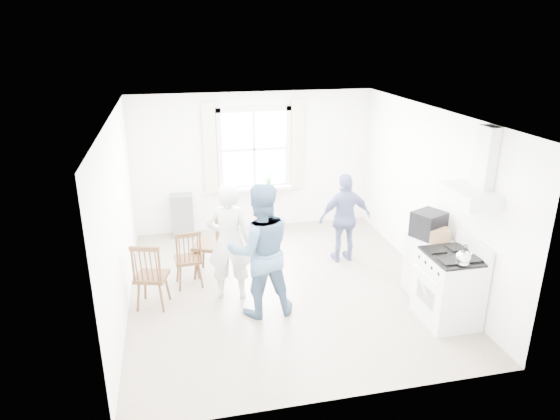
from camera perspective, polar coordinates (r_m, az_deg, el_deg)
The scene contains 16 objects.
room_shell at distance 7.09m, azimuth 0.44°, elevation 0.53°, with size 4.62×5.12×2.64m.
window_assembly at distance 9.34m, azimuth -2.94°, elevation 6.39°, with size 1.88×0.24×1.70m.
range_hood at distance 6.52m, azimuth 21.34°, elevation 2.91°, with size 0.45×0.76×0.94m.
shelf_unit at distance 9.42m, azimuth -11.12°, elevation -0.62°, with size 0.40×0.30×0.80m, color slate.
gas_stove at distance 6.96m, azimuth 18.75°, elevation -8.36°, with size 0.68×0.76×1.12m.
kettle at distance 6.49m, azimuth 20.20°, elevation -5.14°, with size 0.19×0.19×0.26m.
low_cabinet at distance 7.54m, azimuth 16.50°, elevation -6.12°, with size 0.50×0.55×0.90m, color silver.
stereo_stack at distance 7.30m, azimuth 16.61°, elevation -1.57°, with size 0.52×0.50×0.36m.
cardboard_box at distance 7.21m, azimuth 17.64°, elevation -2.74°, with size 0.28×0.20×0.18m, color #9C734B.
windsor_chair_a at distance 7.45m, azimuth -10.41°, elevation -4.89°, with size 0.43×0.42×0.93m.
windsor_chair_b at distance 6.99m, azimuth -14.83°, elevation -6.66°, with size 0.51×0.51×0.99m.
windsor_chair_c at distance 7.73m, azimuth -7.29°, elevation -2.87°, with size 0.60×0.61×1.11m.
person_left at distance 7.01m, azimuth -5.85°, elevation -3.62°, with size 0.63×0.63×1.73m, color silver.
person_mid at distance 6.58m, azimuth -2.26°, elevation -4.66°, with size 0.90×0.90×1.84m, color #476484.
person_right at distance 8.22m, azimuth 7.45°, elevation -0.92°, with size 0.88×0.88×1.50m, color navy.
potted_plant at distance 9.43m, azimuth -1.23°, elevation 3.65°, with size 0.17×0.17×0.31m, color #357937.
Camera 1 is at (-1.50, -6.51, 3.67)m, focal length 32.00 mm.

